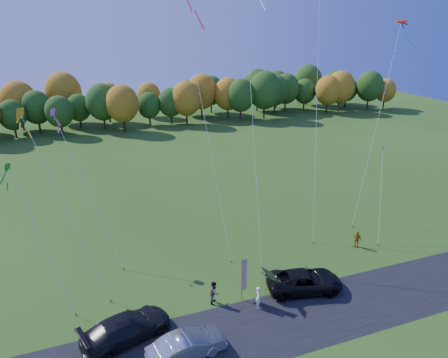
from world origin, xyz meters
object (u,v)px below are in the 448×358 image
object	(u,v)px
feather_flag	(244,274)
black_suv	(304,281)
silver_sedan	(187,346)
person_east	(357,239)

from	to	relation	value
feather_flag	black_suv	bearing A→B (deg)	-7.29
silver_sedan	feather_flag	distance (m)	6.80
black_suv	feather_flag	world-z (taller)	feather_flag
silver_sedan	person_east	xyz separation A→B (m)	(18.00, 7.27, -0.02)
black_suv	silver_sedan	xyz separation A→B (m)	(-10.19, -3.32, -0.00)
person_east	feather_flag	distance (m)	13.13
silver_sedan	person_east	distance (m)	19.42
black_suv	feather_flag	bearing A→B (deg)	95.66
silver_sedan	person_east	size ratio (longest dim) A/B	3.12
person_east	black_suv	bearing A→B (deg)	-89.49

